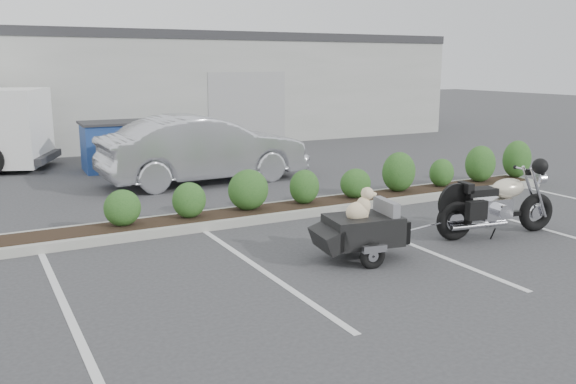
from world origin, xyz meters
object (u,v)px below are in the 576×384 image
motorcycle (498,205)px  dumpster (120,145)px  pet_trailer (362,229)px  sedan (204,149)px

motorcycle → dumpster: size_ratio=1.13×
pet_trailer → sedan: (0.07, 6.88, 0.36)m
motorcycle → pet_trailer: size_ratio=1.24×
sedan → dumpster: 3.15m
motorcycle → sedan: (-2.71, 6.91, 0.29)m
pet_trailer → sedan: 6.89m
motorcycle → pet_trailer: bearing=-172.3°
motorcycle → dumpster: 10.56m
pet_trailer → dumpster: (-1.36, 9.68, 0.21)m
dumpster → pet_trailer: bearing=-79.6°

